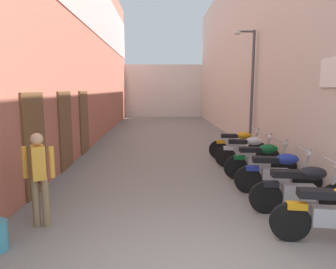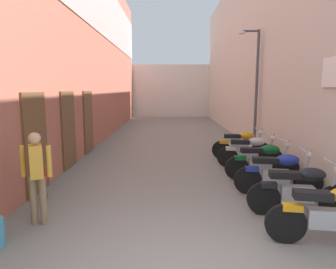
{
  "view_description": "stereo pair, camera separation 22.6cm",
  "coord_description": "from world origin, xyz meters",
  "px_view_note": "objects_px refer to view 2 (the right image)",
  "views": [
    {
      "loc": [
        -0.43,
        -3.11,
        2.27
      ],
      "look_at": [
        -0.17,
        4.92,
        1.07
      ],
      "focal_mm": 32.66,
      "sensor_mm": 36.0,
      "label": 1
    },
    {
      "loc": [
        -0.21,
        -3.11,
        2.27
      ],
      "look_at": [
        -0.17,
        4.92,
        1.07
      ],
      "focal_mm": 32.66,
      "sensor_mm": 36.0,
      "label": 2
    }
  ],
  "objects_px": {
    "motorcycle_nearest": "(331,213)",
    "motorcycle_third": "(277,172)",
    "street_lamp": "(253,81)",
    "motorcycle_second": "(299,189)",
    "motorcycle_fifth": "(249,151)",
    "pedestrian_by_doorway": "(35,172)",
    "motorcycle_fourth": "(261,160)",
    "umbrella_leaning": "(41,169)",
    "motorcycle_sixth": "(240,144)"
  },
  "relations": [
    {
      "from": "motorcycle_second",
      "to": "motorcycle_sixth",
      "type": "distance_m",
      "value": 4.46
    },
    {
      "from": "motorcycle_nearest",
      "to": "motorcycle_second",
      "type": "distance_m",
      "value": 1.07
    },
    {
      "from": "umbrella_leaning",
      "to": "street_lamp",
      "type": "height_order",
      "value": "street_lamp"
    },
    {
      "from": "motorcycle_fifth",
      "to": "motorcycle_second",
      "type": "bearing_deg",
      "value": -90.0
    },
    {
      "from": "motorcycle_sixth",
      "to": "motorcycle_fourth",
      "type": "bearing_deg",
      "value": -90.0
    },
    {
      "from": "motorcycle_second",
      "to": "pedestrian_by_doorway",
      "type": "distance_m",
      "value": 4.57
    },
    {
      "from": "motorcycle_fifth",
      "to": "motorcycle_sixth",
      "type": "xyz_separation_m",
      "value": [
        0.0,
        1.09,
        0.0
      ]
    },
    {
      "from": "motorcycle_second",
      "to": "umbrella_leaning",
      "type": "height_order",
      "value": "motorcycle_second"
    },
    {
      "from": "motorcycle_sixth",
      "to": "motorcycle_third",
      "type": "bearing_deg",
      "value": -90.0
    },
    {
      "from": "motorcycle_fourth",
      "to": "umbrella_leaning",
      "type": "relative_size",
      "value": 1.92
    },
    {
      "from": "motorcycle_third",
      "to": "umbrella_leaning",
      "type": "relative_size",
      "value": 1.91
    },
    {
      "from": "pedestrian_by_doorway",
      "to": "motorcycle_fourth",
      "type": "bearing_deg",
      "value": 29.22
    },
    {
      "from": "motorcycle_fourth",
      "to": "motorcycle_third",
      "type": "bearing_deg",
      "value": -90.0
    },
    {
      "from": "motorcycle_nearest",
      "to": "motorcycle_third",
      "type": "bearing_deg",
      "value": 90.0
    },
    {
      "from": "motorcycle_sixth",
      "to": "umbrella_leaning",
      "type": "distance_m",
      "value": 6.15
    },
    {
      "from": "motorcycle_nearest",
      "to": "motorcycle_sixth",
      "type": "bearing_deg",
      "value": 90.0
    },
    {
      "from": "motorcycle_third",
      "to": "pedestrian_by_doorway",
      "type": "relative_size",
      "value": 1.17
    },
    {
      "from": "pedestrian_by_doorway",
      "to": "umbrella_leaning",
      "type": "height_order",
      "value": "pedestrian_by_doorway"
    },
    {
      "from": "motorcycle_second",
      "to": "motorcycle_fourth",
      "type": "bearing_deg",
      "value": 90.0
    },
    {
      "from": "motorcycle_third",
      "to": "motorcycle_sixth",
      "type": "relative_size",
      "value": 1.0
    },
    {
      "from": "motorcycle_fourth",
      "to": "umbrella_leaning",
      "type": "bearing_deg",
      "value": -163.04
    },
    {
      "from": "motorcycle_nearest",
      "to": "pedestrian_by_doorway",
      "type": "xyz_separation_m",
      "value": [
        -4.54,
        0.75,
        0.42
      ]
    },
    {
      "from": "pedestrian_by_doorway",
      "to": "umbrella_leaning",
      "type": "relative_size",
      "value": 1.63
    },
    {
      "from": "motorcycle_third",
      "to": "motorcycle_sixth",
      "type": "height_order",
      "value": "same"
    },
    {
      "from": "motorcycle_fourth",
      "to": "motorcycle_sixth",
      "type": "height_order",
      "value": "same"
    },
    {
      "from": "motorcycle_second",
      "to": "umbrella_leaning",
      "type": "xyz_separation_m",
      "value": [
        -4.89,
        0.73,
        0.18
      ]
    },
    {
      "from": "street_lamp",
      "to": "motorcycle_sixth",
      "type": "bearing_deg",
      "value": -118.08
    },
    {
      "from": "motorcycle_second",
      "to": "motorcycle_fifth",
      "type": "relative_size",
      "value": 1.0
    },
    {
      "from": "pedestrian_by_doorway",
      "to": "street_lamp",
      "type": "height_order",
      "value": "street_lamp"
    },
    {
      "from": "motorcycle_nearest",
      "to": "motorcycle_third",
      "type": "relative_size",
      "value": 1.0
    },
    {
      "from": "motorcycle_second",
      "to": "pedestrian_by_doorway",
      "type": "relative_size",
      "value": 1.18
    },
    {
      "from": "motorcycle_third",
      "to": "motorcycle_fourth",
      "type": "relative_size",
      "value": 1.0
    },
    {
      "from": "motorcycle_fifth",
      "to": "umbrella_leaning",
      "type": "distance_m",
      "value": 5.56
    },
    {
      "from": "pedestrian_by_doorway",
      "to": "umbrella_leaning",
      "type": "xyz_separation_m",
      "value": [
        -0.35,
        1.05,
        -0.24
      ]
    },
    {
      "from": "motorcycle_third",
      "to": "umbrella_leaning",
      "type": "height_order",
      "value": "motorcycle_third"
    },
    {
      "from": "pedestrian_by_doorway",
      "to": "motorcycle_fifth",
      "type": "bearing_deg",
      "value": 39.11
    },
    {
      "from": "motorcycle_fourth",
      "to": "motorcycle_fifth",
      "type": "distance_m",
      "value": 1.15
    },
    {
      "from": "motorcycle_second",
      "to": "pedestrian_by_doorway",
      "type": "height_order",
      "value": "pedestrian_by_doorway"
    },
    {
      "from": "motorcycle_nearest",
      "to": "motorcycle_fifth",
      "type": "relative_size",
      "value": 1.0
    },
    {
      "from": "motorcycle_third",
      "to": "motorcycle_fifth",
      "type": "bearing_deg",
      "value": 90.0
    },
    {
      "from": "motorcycle_nearest",
      "to": "motorcycle_fourth",
      "type": "height_order",
      "value": "same"
    },
    {
      "from": "motorcycle_second",
      "to": "umbrella_leaning",
      "type": "bearing_deg",
      "value": 171.52
    },
    {
      "from": "motorcycle_second",
      "to": "motorcycle_fifth",
      "type": "bearing_deg",
      "value": 90.0
    },
    {
      "from": "motorcycle_third",
      "to": "street_lamp",
      "type": "xyz_separation_m",
      "value": [
        0.69,
        4.66,
        2.04
      ]
    },
    {
      "from": "street_lamp",
      "to": "motorcycle_third",
      "type": "bearing_deg",
      "value": -98.46
    },
    {
      "from": "motorcycle_fifth",
      "to": "pedestrian_by_doorway",
      "type": "bearing_deg",
      "value": -140.89
    },
    {
      "from": "pedestrian_by_doorway",
      "to": "motorcycle_second",
      "type": "bearing_deg",
      "value": 4.02
    },
    {
      "from": "street_lamp",
      "to": "motorcycle_fifth",
      "type": "bearing_deg",
      "value": -106.18
    },
    {
      "from": "motorcycle_second",
      "to": "motorcycle_fifth",
      "type": "xyz_separation_m",
      "value": [
        -0.0,
        3.37,
        0.0
      ]
    },
    {
      "from": "motorcycle_fifth",
      "to": "street_lamp",
      "type": "relative_size",
      "value": 0.43
    }
  ]
}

